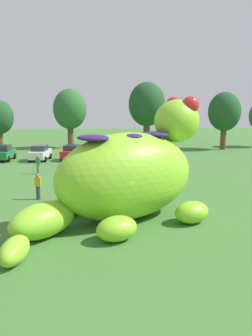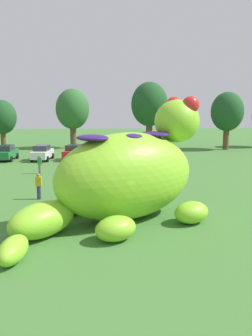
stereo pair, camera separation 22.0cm
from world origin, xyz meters
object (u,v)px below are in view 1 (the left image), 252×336
object	(u,v)px
car_red	(72,152)
spectator_near_inflatable	(38,165)
car_green	(4,153)
spectator_mid_field	(38,187)
giant_inflatable_creature	(127,175)
car_white	(40,153)

from	to	relation	value
car_red	spectator_near_inflatable	world-z (taller)	car_red
car_green	spectator_mid_field	bearing A→B (deg)	-68.00
giant_inflatable_creature	car_green	size ratio (longest dim) A/B	2.63
car_red	spectator_mid_field	xyz separation A→B (m)	(-0.70, -17.29, -0.01)
spectator_mid_field	giant_inflatable_creature	bearing A→B (deg)	-37.49
spectator_near_inflatable	spectator_mid_field	bearing A→B (deg)	-79.66
car_red	spectator_mid_field	world-z (taller)	car_red
car_green	car_red	world-z (taller)	same
car_white	spectator_near_inflatable	xyz separation A→B (m)	(1.28, -8.17, -0.01)
spectator_near_inflatable	spectator_mid_field	distance (m)	9.01
spectator_near_inflatable	spectator_mid_field	size ratio (longest dim) A/B	1.00
car_green	car_red	distance (m)	7.64
spectator_near_inflatable	giant_inflatable_creature	bearing A→B (deg)	-61.44
giant_inflatable_creature	spectator_near_inflatable	xyz separation A→B (m)	(-7.13, 13.09, -1.54)
car_green	giant_inflatable_creature	bearing A→B (deg)	-59.82
car_white	giant_inflatable_creature	bearing A→B (deg)	-68.43
car_white	car_red	size ratio (longest dim) A/B	0.97
car_green	car_white	bearing A→B (deg)	-2.21
car_green	spectator_mid_field	world-z (taller)	car_green
giant_inflatable_creature	spectator_mid_field	xyz separation A→B (m)	(-5.51, 4.23, -1.54)
spectator_near_inflatable	spectator_mid_field	xyz separation A→B (m)	(1.62, -8.87, 0.00)
giant_inflatable_creature	car_red	world-z (taller)	giant_inflatable_creature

